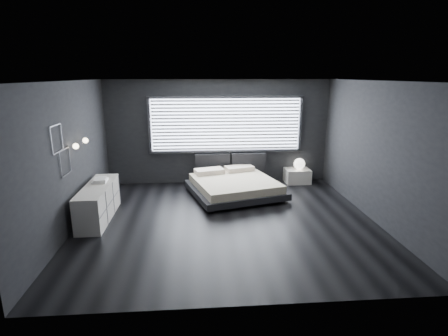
{
  "coord_description": "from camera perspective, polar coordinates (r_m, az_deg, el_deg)",
  "views": [
    {
      "loc": [
        -0.59,
        -6.63,
        2.9
      ],
      "look_at": [
        0.0,
        0.85,
        0.9
      ],
      "focal_mm": 28.0,
      "sensor_mm": 36.0,
      "label": 1
    }
  ],
  "objects": [
    {
      "name": "headboard",
      "position": [
        9.61,
        1.08,
        0.88
      ],
      "size": [
        1.96,
        0.16,
        0.52
      ],
      "color": "black",
      "rests_on": "ground"
    },
    {
      "name": "room",
      "position": [
        6.83,
        0.56,
        2.22
      ],
      "size": [
        6.04,
        6.0,
        2.8
      ],
      "color": "black",
      "rests_on": "ground"
    },
    {
      "name": "window",
      "position": [
        9.45,
        0.34,
        7.08
      ],
      "size": [
        4.14,
        0.09,
        1.52
      ],
      "color": "white",
      "rests_on": "ground"
    },
    {
      "name": "sconce_near",
      "position": [
        7.19,
        -23.07,
        3.29
      ],
      "size": [
        0.18,
        0.11,
        0.11
      ],
      "color": "silver",
      "rests_on": "ground"
    },
    {
      "name": "dresser",
      "position": [
        7.71,
        -19.8,
        -5.27
      ],
      "size": [
        0.51,
        1.79,
        0.71
      ],
      "color": "silver",
      "rests_on": "ground"
    },
    {
      "name": "orb_lamp",
      "position": [
        9.81,
        12.2,
        0.67
      ],
      "size": [
        0.31,
        0.31,
        0.31
      ],
      "primitive_type": "sphere",
      "color": "white",
      "rests_on": "nightstand"
    },
    {
      "name": "wall_art_upper",
      "position": [
        6.62,
        -25.64,
        4.31
      ],
      "size": [
        0.01,
        0.48,
        0.48
      ],
      "color": "#47474C",
      "rests_on": "ground"
    },
    {
      "name": "nightstand",
      "position": [
        9.92,
        11.84,
        -1.24
      ],
      "size": [
        0.68,
        0.57,
        0.39
      ],
      "primitive_type": "cube",
      "rotation": [
        0.0,
        0.0,
        0.02
      ],
      "color": "silver",
      "rests_on": "ground"
    },
    {
      "name": "wall_art_lower",
      "position": [
        6.94,
        -24.49,
        0.89
      ],
      "size": [
        0.01,
        0.48,
        0.48
      ],
      "color": "#47474C",
      "rests_on": "ground"
    },
    {
      "name": "bed",
      "position": [
        8.69,
        1.67,
        -2.86
      ],
      "size": [
        2.53,
        2.46,
        0.54
      ],
      "color": "black",
      "rests_on": "ground"
    },
    {
      "name": "sconce_far",
      "position": [
        7.75,
        -21.71,
        4.19
      ],
      "size": [
        0.18,
        0.11,
        0.11
      ],
      "color": "silver",
      "rests_on": "ground"
    },
    {
      "name": "book_stack",
      "position": [
        7.84,
        -19.59,
        -1.88
      ],
      "size": [
        0.31,
        0.39,
        0.08
      ],
      "color": "white",
      "rests_on": "dresser"
    }
  ]
}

